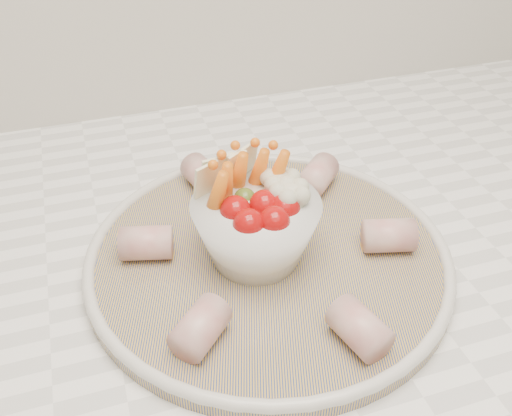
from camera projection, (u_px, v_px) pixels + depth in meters
name	position (u px, v px, depth m)	size (l,w,h in m)	color
serving_platter	(268.00, 255.00, 0.58)	(0.46, 0.46, 0.02)	navy
veggie_bowl	(257.00, 222.00, 0.55)	(0.12, 0.13, 0.11)	white
cured_meat_rolls	(269.00, 239.00, 0.56)	(0.29, 0.32, 0.03)	#B85654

